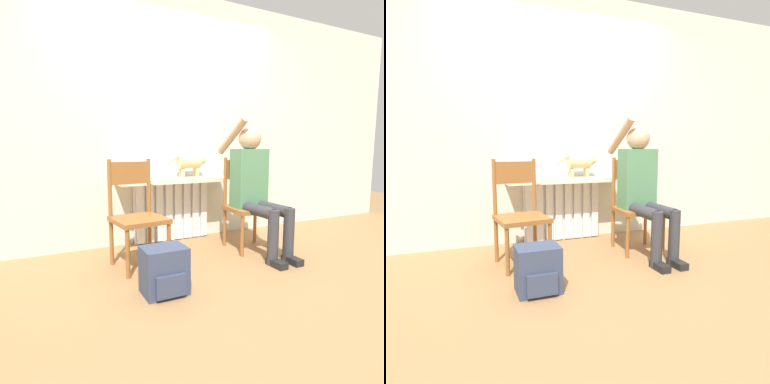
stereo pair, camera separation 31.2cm
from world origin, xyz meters
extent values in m
plane|color=olive|center=(0.00, 0.00, 0.00)|extent=(12.00, 12.00, 0.00)
cube|color=beige|center=(0.00, 1.23, 1.35)|extent=(7.00, 0.06, 2.70)
cube|color=white|center=(0.00, 1.16, 0.33)|extent=(0.88, 0.05, 0.67)
cube|color=white|center=(-0.38, 1.12, 0.33)|extent=(0.08, 0.03, 0.64)
cube|color=white|center=(-0.27, 1.12, 0.33)|extent=(0.08, 0.03, 0.64)
cube|color=white|center=(-0.16, 1.12, 0.33)|extent=(0.08, 0.03, 0.64)
cube|color=white|center=(-0.05, 1.12, 0.33)|extent=(0.08, 0.03, 0.64)
cube|color=white|center=(0.05, 1.12, 0.33)|extent=(0.08, 0.03, 0.64)
cube|color=white|center=(0.16, 1.12, 0.33)|extent=(0.08, 0.03, 0.64)
cube|color=white|center=(0.27, 1.12, 0.33)|extent=(0.08, 0.03, 0.64)
cube|color=white|center=(0.38, 1.12, 0.33)|extent=(0.08, 0.03, 0.64)
cube|color=beige|center=(0.00, 1.04, 0.69)|extent=(1.27, 0.32, 0.05)
cube|color=white|center=(0.00, 1.20, 1.28)|extent=(1.22, 0.01, 1.13)
cube|color=brown|center=(-0.58, 0.50, 0.42)|extent=(0.47, 0.47, 0.04)
cylinder|color=brown|center=(-0.74, 0.29, 0.20)|extent=(0.04, 0.04, 0.40)
cylinder|color=brown|center=(-0.37, 0.33, 0.20)|extent=(0.04, 0.04, 0.40)
cylinder|color=brown|center=(-0.79, 0.66, 0.20)|extent=(0.04, 0.04, 0.40)
cylinder|color=brown|center=(-0.42, 0.70, 0.20)|extent=(0.04, 0.04, 0.40)
cylinder|color=brown|center=(-0.79, 0.66, 0.69)|extent=(0.04, 0.04, 0.50)
cylinder|color=brown|center=(-0.42, 0.70, 0.69)|extent=(0.04, 0.04, 0.50)
cube|color=brown|center=(-0.61, 0.68, 0.81)|extent=(0.38, 0.07, 0.20)
cube|color=brown|center=(0.58, 0.50, 0.42)|extent=(0.46, 0.46, 0.04)
cylinder|color=brown|center=(0.38, 0.33, 0.20)|extent=(0.04, 0.04, 0.40)
cylinder|color=brown|center=(0.75, 0.29, 0.20)|extent=(0.04, 0.04, 0.40)
cylinder|color=brown|center=(0.41, 0.70, 0.20)|extent=(0.04, 0.04, 0.40)
cylinder|color=brown|center=(0.78, 0.67, 0.20)|extent=(0.04, 0.04, 0.40)
cylinder|color=brown|center=(0.41, 0.70, 0.69)|extent=(0.04, 0.04, 0.50)
cylinder|color=brown|center=(0.78, 0.67, 0.69)|extent=(0.04, 0.04, 0.50)
cube|color=brown|center=(0.60, 0.68, 0.81)|extent=(0.38, 0.06, 0.20)
cylinder|color=#333338|center=(0.49, 0.27, 0.46)|extent=(0.11, 0.50, 0.11)
cylinder|color=#333338|center=(0.67, 0.27, 0.46)|extent=(0.11, 0.50, 0.11)
cylinder|color=#333338|center=(0.49, 0.02, 0.25)|extent=(0.10, 0.10, 0.50)
cylinder|color=#333338|center=(0.67, 0.02, 0.25)|extent=(0.10, 0.10, 0.50)
cube|color=black|center=(0.49, -0.04, 0.03)|extent=(0.09, 0.20, 0.06)
cube|color=black|center=(0.67, -0.04, 0.03)|extent=(0.09, 0.20, 0.06)
cube|color=#4C7F56|center=(0.58, 0.52, 0.73)|extent=(0.34, 0.20, 0.59)
sphere|color=tan|center=(0.58, 0.52, 1.13)|extent=(0.23, 0.23, 0.23)
cylinder|color=tan|center=(0.46, 0.65, 1.16)|extent=(0.08, 0.50, 0.38)
cylinder|color=#4C7F56|center=(0.74, 0.48, 0.70)|extent=(0.08, 0.08, 0.47)
cylinder|color=#DBB77A|center=(0.16, 1.05, 0.88)|extent=(0.25, 0.14, 0.14)
sphere|color=#DBB77A|center=(0.31, 1.05, 0.90)|extent=(0.10, 0.10, 0.10)
cone|color=#DBB77A|center=(0.31, 1.02, 0.95)|extent=(0.04, 0.04, 0.04)
cone|color=#DBB77A|center=(0.31, 1.07, 0.95)|extent=(0.04, 0.04, 0.04)
cylinder|color=#DBB77A|center=(0.25, 1.01, 0.77)|extent=(0.04, 0.04, 0.10)
cylinder|color=#DBB77A|center=(0.25, 1.08, 0.77)|extent=(0.04, 0.04, 0.10)
cylinder|color=#DBB77A|center=(0.07, 1.01, 0.77)|extent=(0.04, 0.04, 0.10)
cylinder|color=#DBB77A|center=(0.07, 1.08, 0.77)|extent=(0.04, 0.04, 0.10)
cylinder|color=#DBB77A|center=(-0.02, 1.05, 0.92)|extent=(0.17, 0.03, 0.12)
cube|color=#333D56|center=(-0.58, -0.08, 0.17)|extent=(0.31, 0.24, 0.34)
cube|color=#333D56|center=(-0.58, -0.22, 0.10)|extent=(0.22, 0.03, 0.15)
camera|label=1|loc=(-1.37, -2.13, 1.03)|focal=30.00mm
camera|label=2|loc=(-1.08, -2.26, 1.03)|focal=30.00mm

